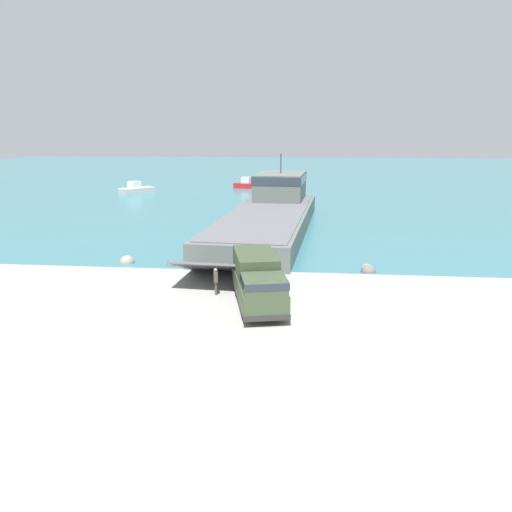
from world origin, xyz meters
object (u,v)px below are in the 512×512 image
(landing_craft, at_px, (272,210))
(soldier_on_ramp, at_px, (216,279))
(moored_boat_a, at_px, (136,189))
(military_truck, at_px, (258,280))
(moored_boat_b, at_px, (248,185))

(landing_craft, bearing_deg, soldier_on_ramp, -90.38)
(moored_boat_a, bearing_deg, military_truck, -23.49)
(landing_craft, distance_m, soldier_on_ramp, 24.73)
(moored_boat_a, distance_m, moored_boat_b, 20.88)
(soldier_on_ramp, xyz_separation_m, moored_boat_a, (-23.66, 53.36, -0.33))
(moored_boat_a, xyz_separation_m, moored_boat_b, (18.14, 10.34, -0.01))
(military_truck, distance_m, moored_boat_a, 61.05)
(landing_craft, distance_m, moored_boat_b, 39.76)
(moored_boat_a, bearing_deg, soldier_on_ramp, -25.38)
(military_truck, xyz_separation_m, moored_boat_a, (-26.57, 54.96, -0.86))
(military_truck, bearing_deg, moored_boat_a, -167.31)
(landing_craft, xyz_separation_m, military_truck, (1.07, -26.25, -0.31))
(landing_craft, xyz_separation_m, moored_boat_a, (-25.50, 28.71, -1.16))
(military_truck, height_order, soldier_on_ramp, military_truck)
(military_truck, bearing_deg, landing_craft, 169.22)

